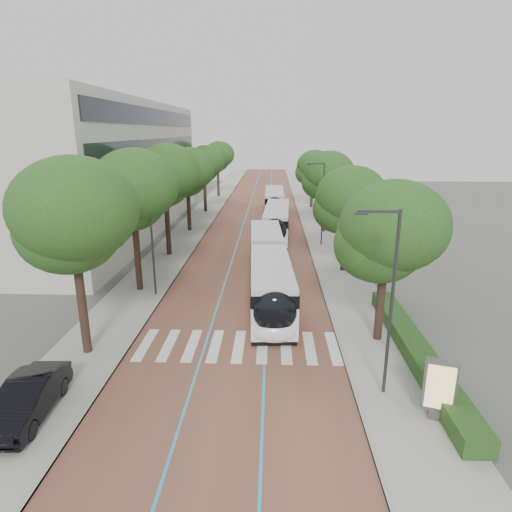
# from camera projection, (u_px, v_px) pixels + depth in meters

# --- Properties ---
(ground) EXTENTS (160.00, 160.00, 0.00)m
(ground) POSITION_uv_depth(u_px,v_px,m) (233.00, 356.00, 21.71)
(ground) COLOR #51544C
(ground) RESTS_ON ground
(road) EXTENTS (11.00, 140.00, 0.02)m
(road) POSITION_uv_depth(u_px,v_px,m) (259.00, 212.00, 60.06)
(road) COLOR brown
(road) RESTS_ON ground
(sidewalk_left) EXTENTS (4.00, 140.00, 0.12)m
(sidewalk_left) POSITION_uv_depth(u_px,v_px,m) (206.00, 211.00, 60.32)
(sidewalk_left) COLOR gray
(sidewalk_left) RESTS_ON ground
(sidewalk_right) EXTENTS (4.00, 140.00, 0.12)m
(sidewalk_right) POSITION_uv_depth(u_px,v_px,m) (312.00, 212.00, 59.78)
(sidewalk_right) COLOR gray
(sidewalk_right) RESTS_ON ground
(kerb_left) EXTENTS (0.20, 140.00, 0.14)m
(kerb_left) POSITION_uv_depth(u_px,v_px,m) (219.00, 212.00, 60.25)
(kerb_left) COLOR gray
(kerb_left) RESTS_ON ground
(kerb_right) EXTENTS (0.20, 140.00, 0.14)m
(kerb_right) POSITION_uv_depth(u_px,v_px,m) (299.00, 212.00, 59.84)
(kerb_right) COLOR gray
(kerb_right) RESTS_ON ground
(zebra_crossing) EXTENTS (10.55, 3.60, 0.01)m
(zebra_crossing) POSITION_uv_depth(u_px,v_px,m) (239.00, 346.00, 22.65)
(zebra_crossing) COLOR silver
(zebra_crossing) RESTS_ON ground
(lane_line_left) EXTENTS (0.12, 126.00, 0.01)m
(lane_line_left) POSITION_uv_depth(u_px,v_px,m) (247.00, 212.00, 60.12)
(lane_line_left) COLOR #299AD1
(lane_line_left) RESTS_ON road
(lane_line_right) EXTENTS (0.12, 126.00, 0.01)m
(lane_line_right) POSITION_uv_depth(u_px,v_px,m) (270.00, 212.00, 60.00)
(lane_line_right) COLOR #299AD1
(lane_line_right) RESTS_ON road
(office_building) EXTENTS (18.11, 40.00, 14.00)m
(office_building) POSITION_uv_depth(u_px,v_px,m) (80.00, 168.00, 47.30)
(office_building) COLOR beige
(office_building) RESTS_ON ground
(hedge) EXTENTS (1.20, 14.00, 0.80)m
(hedge) POSITION_uv_depth(u_px,v_px,m) (416.00, 350.00, 21.23)
(hedge) COLOR #1A3C14
(hedge) RESTS_ON sidewalk_right
(streetlight_near) EXTENTS (1.82, 0.20, 8.00)m
(streetlight_near) POSITION_uv_depth(u_px,v_px,m) (388.00, 290.00, 17.23)
(streetlight_near) COLOR #323234
(streetlight_near) RESTS_ON sidewalk_right
(streetlight_far) EXTENTS (1.82, 0.20, 8.00)m
(streetlight_far) POSITION_uv_depth(u_px,v_px,m) (321.00, 197.00, 41.21)
(streetlight_far) COLOR #323234
(streetlight_far) RESTS_ON sidewalk_right
(lamp_post_left) EXTENTS (0.14, 0.14, 8.00)m
(lamp_post_left) POSITION_uv_depth(u_px,v_px,m) (152.00, 238.00, 28.44)
(lamp_post_left) COLOR #323234
(lamp_post_left) RESTS_ON sidewalk_left
(trees_left) EXTENTS (5.79, 60.49, 9.43)m
(trees_left) POSITION_uv_depth(u_px,v_px,m) (177.00, 176.00, 41.78)
(trees_left) COLOR black
(trees_left) RESTS_ON ground
(trees_right) EXTENTS (5.48, 47.33, 8.40)m
(trees_right) POSITION_uv_depth(u_px,v_px,m) (334.00, 189.00, 40.26)
(trees_right) COLOR black
(trees_right) RESTS_ON ground
(lead_bus) EXTENTS (3.40, 18.50, 3.20)m
(lead_bus) POSITION_uv_depth(u_px,v_px,m) (269.00, 269.00, 30.20)
(lead_bus) COLOR black
(lead_bus) RESTS_ON ground
(bus_queued_0) EXTENTS (3.04, 12.49, 3.20)m
(bus_queued_0) POSITION_uv_depth(u_px,v_px,m) (277.00, 223.00, 45.45)
(bus_queued_0) COLOR white
(bus_queued_0) RESTS_ON ground
(bus_queued_1) EXTENTS (2.59, 12.41, 3.20)m
(bus_queued_1) POSITION_uv_depth(u_px,v_px,m) (274.00, 202.00, 58.50)
(bus_queued_1) COLOR white
(bus_queued_1) RESTS_ON ground
(ad_panel) EXTENTS (1.25, 0.65, 2.50)m
(ad_panel) POSITION_uv_depth(u_px,v_px,m) (439.00, 388.00, 16.51)
(ad_panel) COLOR #59595B
(ad_panel) RESTS_ON sidewalk_right
(parked_car) EXTENTS (1.90, 4.80, 1.56)m
(parked_car) POSITION_uv_depth(u_px,v_px,m) (28.00, 399.00, 16.75)
(parked_car) COLOR black
(parked_car) RESTS_ON sidewalk_left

